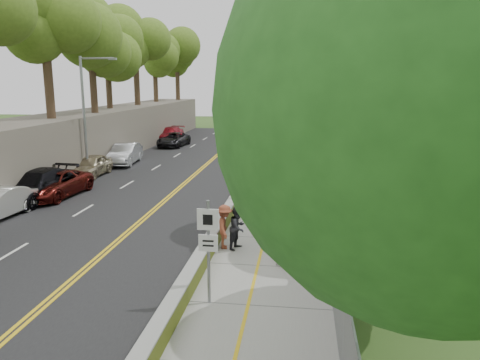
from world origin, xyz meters
TOP-DOWN VIEW (x-y plane):
  - ground at (0.00, 0.00)m, footprint 140.00×140.00m
  - road at (-5.40, 15.00)m, footprint 11.20×66.00m
  - sidewalk at (2.55, 15.00)m, footprint 4.20×66.00m
  - jersey_barrier at (0.25, 15.00)m, footprint 0.42×66.00m
  - rock_embankment at (-13.50, 15.00)m, footprint 5.00×66.00m
  - chainlink_fence at (4.65, 15.00)m, footprint 0.04×66.00m
  - trees_embankment at (-13.00, 15.00)m, footprint 6.40×66.00m
  - trees_fenceside at (7.00, 15.00)m, footprint 7.00×66.00m
  - streetlight at (-10.46, 14.00)m, footprint 2.52×0.22m
  - signpost at (1.05, -3.02)m, footprint 0.62×0.09m
  - construction_barrel at (3.00, 16.51)m, footprint 0.53×0.53m
  - concrete_block at (3.42, 0.56)m, footprint 1.25×0.95m
  - car_2 at (-10.05, 8.44)m, footprint 2.74×5.32m
  - car_3 at (-10.60, 7.60)m, footprint 2.72×5.83m
  - car_4 at (-10.60, 14.36)m, footprint 1.78×4.28m
  - car_5 at (-10.05, 19.15)m, footprint 2.15×5.00m
  - car_6 at (-9.00, 29.46)m, footprint 2.57×5.02m
  - car_7 at (-10.60, 33.46)m, footprint 2.59×5.32m
  - car_8 at (-10.60, 34.32)m, footprint 2.08×4.44m
  - painter_0 at (1.10, 9.19)m, footprint 0.89×1.07m
  - painter_1 at (0.75, 7.16)m, footprint 0.51×0.68m
  - painter_2 at (1.26, 1.62)m, footprint 0.90×1.00m
  - painter_3 at (0.75, 1.59)m, footprint 0.82×1.21m
  - person_far at (4.20, 26.13)m, footprint 1.18×0.72m

SIDE VIEW (x-z plane):
  - ground at x=0.00m, z-range 0.00..0.00m
  - road at x=-5.40m, z-range 0.00..0.04m
  - sidewalk at x=2.55m, z-range 0.00..0.05m
  - jersey_barrier at x=0.25m, z-range 0.00..0.60m
  - concrete_block at x=3.42m, z-range 0.05..0.86m
  - construction_barrel at x=3.00m, z-range 0.05..0.91m
  - car_6 at x=-9.00m, z-range 0.04..1.40m
  - car_2 at x=-10.05m, z-range 0.04..1.47m
  - car_4 at x=-10.60m, z-range 0.04..1.49m
  - car_8 at x=-10.60m, z-range 0.04..1.51m
  - car_7 at x=-10.60m, z-range 0.04..1.53m
  - car_5 at x=-10.05m, z-range 0.04..1.64m
  - car_3 at x=-10.60m, z-range 0.04..1.69m
  - painter_2 at x=1.26m, z-range 0.05..1.73m
  - painter_1 at x=0.75m, z-range 0.05..1.75m
  - painter_3 at x=0.75m, z-range 0.05..1.77m
  - person_far at x=4.20m, z-range 0.05..1.93m
  - painter_0 at x=1.10m, z-range 0.05..1.93m
  - chainlink_fence at x=4.65m, z-range 0.00..2.00m
  - signpost at x=1.05m, z-range 0.41..3.51m
  - rock_embankment at x=-13.50m, z-range 0.00..4.00m
  - streetlight at x=-10.46m, z-range 0.64..8.64m
  - trees_fenceside at x=7.00m, z-range 0.00..14.00m
  - trees_embankment at x=-13.00m, z-range 4.00..17.00m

